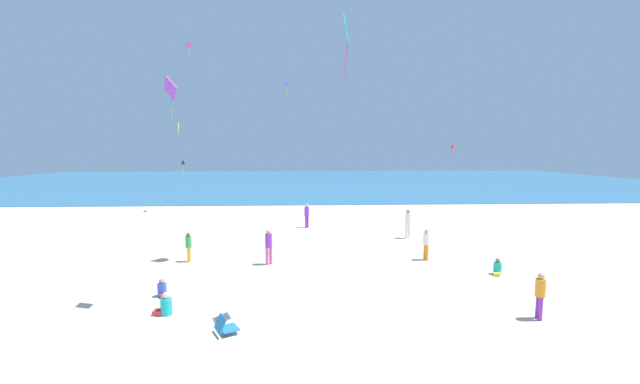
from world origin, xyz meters
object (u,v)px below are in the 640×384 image
object	(u,v)px
person_3	(540,293)
person_8	(162,290)
kite_blue	(286,84)
kite_purple	(170,89)
beach_chair_far_right	(225,326)
kite_yellow	(178,129)
person_0	(269,244)
kite_magenta	(189,45)
kite_red	(453,146)
kite_teal	(346,31)
person_5	(189,245)
person_2	(497,268)
person_7	(426,242)
kite_black	(183,162)
person_1	(165,306)
person_6	(307,214)
person_4	(408,222)

from	to	relation	value
person_3	person_8	distance (m)	12.81
kite_blue	kite_purple	size ratio (longest dim) A/B	0.87
beach_chair_far_right	kite_yellow	bearing A→B (deg)	80.66
person_0	kite_blue	distance (m)	20.37
beach_chair_far_right	person_3	distance (m)	9.74
person_3	kite_magenta	size ratio (longest dim) A/B	1.25
beach_chair_far_right	person_3	world-z (taller)	person_3
kite_blue	kite_yellow	distance (m)	10.20
kite_yellow	kite_red	bearing A→B (deg)	4.04
kite_blue	kite_teal	bearing A→B (deg)	-83.12
kite_magenta	person_5	bearing A→B (deg)	-74.93
beach_chair_far_right	person_5	xyz separation A→B (m)	(-3.20, 7.33, 0.58)
person_2	person_7	bearing A→B (deg)	-102.76
kite_black	kite_red	size ratio (longest dim) A/B	1.83
person_1	kite_magenta	world-z (taller)	kite_magenta
person_7	kite_yellow	xyz separation A→B (m)	(-16.67, 15.68, 6.26)
person_5	kite_black	xyz separation A→B (m)	(-6.85, 21.60, 3.30)
person_6	kite_magenta	xyz separation A→B (m)	(-11.37, 13.27, 14.60)
person_3	person_6	bearing A→B (deg)	-55.71
beach_chair_far_right	person_4	size ratio (longest dim) A/B	0.45
person_5	person_8	world-z (taller)	person_5
kite_teal	kite_black	bearing A→B (deg)	116.05
person_4	kite_teal	bearing A→B (deg)	133.16
person_4	person_5	bearing A→B (deg)	88.68
beach_chair_far_right	kite_black	bearing A→B (deg)	79.51
person_0	beach_chair_far_right	bearing A→B (deg)	147.97
person_3	kite_purple	distance (m)	13.49
person_3	kite_blue	bearing A→B (deg)	-61.46
kite_blue	kite_teal	xyz separation A→B (m)	(2.81, -23.29, -2.39)
person_2	kite_black	xyz separation A→B (m)	(-20.67, 24.07, 3.86)
person_1	kite_black	bearing A→B (deg)	-71.75
kite_teal	kite_purple	bearing A→B (deg)	167.78
person_7	kite_blue	world-z (taller)	kite_blue
beach_chair_far_right	kite_teal	bearing A→B (deg)	-13.58
beach_chair_far_right	kite_red	bearing A→B (deg)	26.73
person_5	kite_red	distance (m)	26.50
kite_magenta	person_2	bearing A→B (deg)	-50.35
person_0	person_3	xyz separation A→B (m)	(9.04, -6.18, -0.09)
person_5	kite_yellow	size ratio (longest dim) A/B	0.89
person_0	person_4	size ratio (longest dim) A/B	0.95
person_3	kite_yellow	bearing A→B (deg)	-42.85
kite_blue	kite_purple	distance (m)	22.60
person_0	person_3	distance (m)	10.95
person_6	kite_blue	world-z (taller)	kite_blue
beach_chair_far_right	person_4	bearing A→B (deg)	24.01
kite_magenta	kite_red	distance (m)	27.29
person_5	kite_purple	xyz separation A→B (m)	(1.16, -5.08, 6.48)
person_1	kite_red	bearing A→B (deg)	-126.33
beach_chair_far_right	kite_blue	distance (m)	26.70
person_0	person_3	world-z (taller)	person_0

